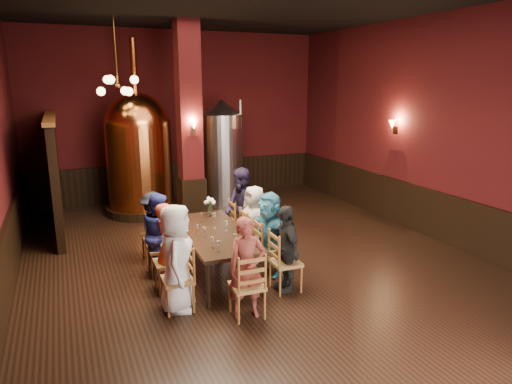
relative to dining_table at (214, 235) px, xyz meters
name	(u,v)px	position (x,y,z in m)	size (l,w,h in m)	color
room	(248,137)	(0.81, 0.47, 1.56)	(10.00, 10.02, 4.50)	black
wainscot_right	(417,208)	(4.77, 0.47, -0.19)	(0.08, 9.90, 1.00)	black
wainscot_back	(182,179)	(0.81, 5.43, -0.19)	(7.90, 0.08, 1.00)	black
wainscot_left	(6,265)	(-3.15, 0.47, -0.19)	(0.08, 9.90, 1.00)	black
column	(189,124)	(0.51, 3.27, 1.56)	(0.58, 0.58, 4.50)	#480F0F
partition	(56,176)	(-2.39, 3.67, 0.51)	(0.22, 3.50, 2.40)	black
pendant_cluster	(118,85)	(-0.99, 3.37, 2.41)	(0.90, 0.90, 1.70)	#A57226
sconce_wall	(396,127)	(4.71, 1.27, 1.51)	(0.20, 0.20, 0.36)	black
sconce_column	(193,127)	(0.51, 2.97, 1.51)	(0.20, 0.20, 0.36)	black
dining_table	(214,235)	(0.00, 0.00, 0.00)	(1.07, 2.43, 0.75)	black
chair_0	(177,279)	(-0.88, -0.98, -0.23)	(0.46, 0.46, 0.92)	#9C5627
person_0	(177,258)	(-0.88, -0.98, 0.09)	(0.76, 0.50, 1.56)	white
chair_1	(168,262)	(-0.86, -0.31, -0.23)	(0.46, 0.46, 0.92)	#9C5627
person_1	(168,247)	(-0.86, -0.31, 0.02)	(0.51, 0.34, 1.41)	#CB4422
chair_2	(161,248)	(-0.84, 0.35, -0.23)	(0.46, 0.46, 0.92)	#9C5627
person_2	(160,234)	(-0.84, 0.35, 0.02)	(0.69, 0.34, 1.41)	navy
chair_3	(154,236)	(-0.82, 1.02, -0.23)	(0.46, 0.46, 0.92)	#9C5627
person_3	(153,227)	(-0.82, 1.02, -0.05)	(0.82, 0.47, 1.27)	black
chair_4	(286,262)	(0.82, -1.02, -0.23)	(0.46, 0.46, 0.92)	#9C5627
person_4	(286,248)	(0.82, -1.02, 0.00)	(0.81, 0.34, 1.38)	black
chair_5	(269,248)	(0.84, -0.35, -0.23)	(0.46, 0.46, 0.92)	#9C5627
person_5	(269,233)	(0.84, -0.35, 0.03)	(1.33, 0.42, 1.43)	teal
chair_6	(254,236)	(0.86, 0.31, -0.23)	(0.46, 0.46, 0.92)	#9C5627
person_6	(254,223)	(0.86, 0.31, 0.01)	(0.68, 0.44, 1.39)	beige
chair_7	(242,225)	(0.88, 0.98, -0.23)	(0.46, 0.46, 0.92)	#9C5627
person_7	(242,209)	(0.88, 0.98, 0.11)	(0.77, 0.38, 1.59)	#211933
chair_8	(247,285)	(-0.04, -1.55, -0.23)	(0.46, 0.46, 0.92)	#9C5627
person_8	(247,268)	(-0.04, -1.55, 0.03)	(0.52, 0.34, 1.43)	brown
copper_kettle	(139,152)	(-0.50, 4.24, 0.83)	(1.77, 1.77, 4.15)	black
steel_vessel	(222,152)	(1.67, 4.39, 0.68)	(1.34, 1.34, 2.73)	#B2B2B7
rose_vase	(210,204)	(0.22, 0.90, 0.30)	(0.21, 0.21, 0.36)	white
wine_glass_0	(205,232)	(-0.23, -0.21, 0.15)	(0.07, 0.07, 0.17)	white
wine_glass_1	(235,239)	(0.10, -0.72, 0.15)	(0.07, 0.07, 0.17)	white
wine_glass_2	(214,218)	(0.16, 0.48, 0.15)	(0.07, 0.07, 0.17)	white
wine_glass_3	(227,226)	(0.20, -0.06, 0.15)	(0.07, 0.07, 0.17)	white
wine_glass_4	(219,247)	(-0.23, -0.91, 0.15)	(0.07, 0.07, 0.17)	white
wine_glass_5	(202,217)	(-0.02, 0.60, 0.15)	(0.07, 0.07, 0.17)	white
wine_glass_6	(198,230)	(-0.29, -0.05, 0.15)	(0.07, 0.07, 0.17)	white
wine_glass_7	(213,243)	(-0.25, -0.72, 0.15)	(0.07, 0.07, 0.17)	white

